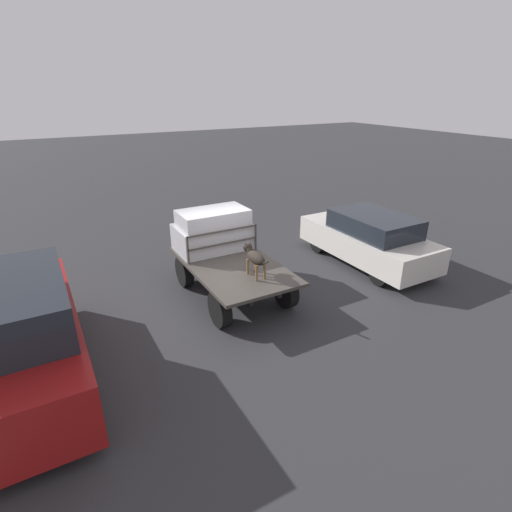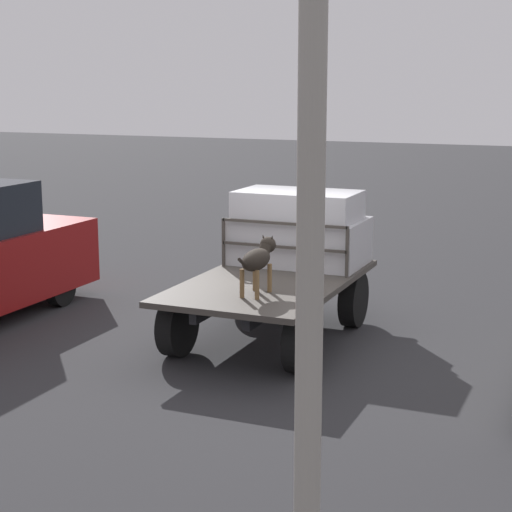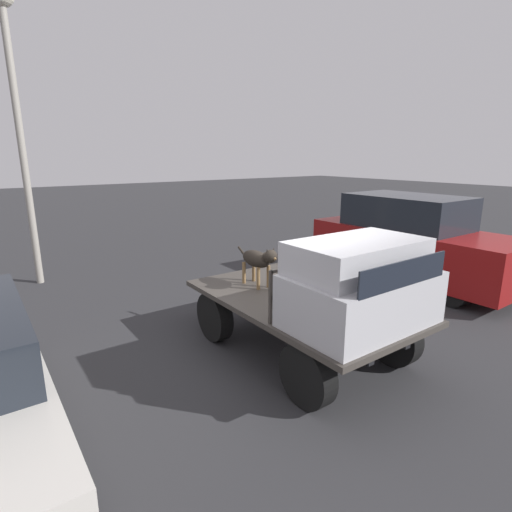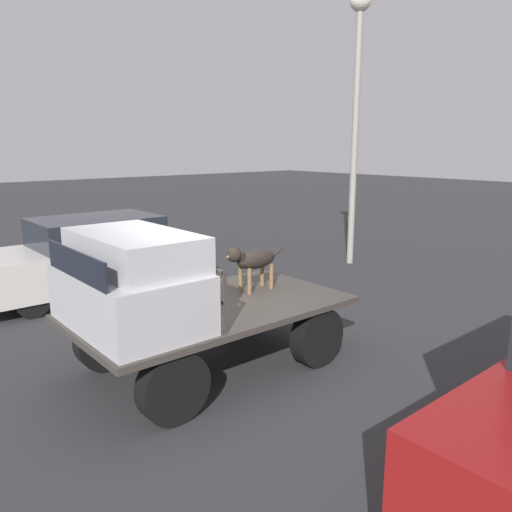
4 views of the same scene
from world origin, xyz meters
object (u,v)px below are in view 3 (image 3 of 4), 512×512
Objects in this scene: flatbed_truck at (299,314)px; light_pole_near at (13,84)px; dog at (259,260)px; parked_pickup_far at (411,240)px.

light_pole_near reaches higher than flatbed_truck.
light_pole_near is (-6.35, -2.81, 3.92)m from flatbed_truck.
dog is (-0.84, -0.17, 0.72)m from flatbed_truck.
dog is 6.89m from light_pole_near.
light_pole_near reaches higher than dog.
light_pole_near is at bearing -146.16° from dog.
flatbed_truck is 4.85m from parked_pickup_far.
parked_pickup_far is at bearing 102.31° from dog.
parked_pickup_far is 0.75× the size of light_pole_near.
parked_pickup_far is at bearing 104.23° from flatbed_truck.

